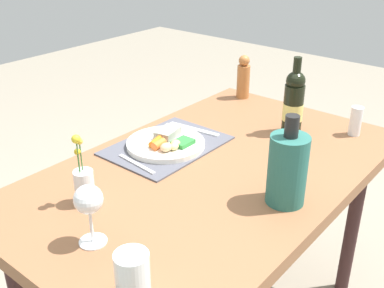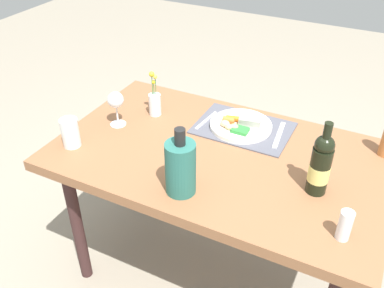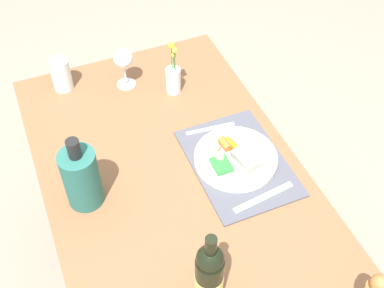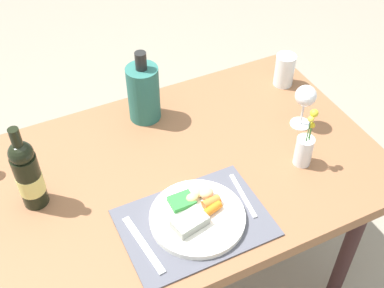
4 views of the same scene
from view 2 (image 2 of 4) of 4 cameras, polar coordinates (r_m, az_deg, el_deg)
ground_plane at (r=2.24m, az=2.96°, el=-16.60°), size 8.00×8.00×0.00m
dining_table at (r=1.78m, az=3.58°, el=-3.08°), size 1.33×0.81×0.73m
placemat at (r=1.89m, az=6.85°, el=2.14°), size 0.41×0.29×0.01m
dinner_plate at (r=1.88m, az=6.50°, el=2.55°), size 0.27×0.27×0.05m
fork at (r=1.86m, az=11.52°, el=1.20°), size 0.04×0.21×0.00m
knife at (r=1.92m, az=1.90°, el=3.17°), size 0.03×0.17×0.00m
wine_glass at (r=1.88m, az=-10.14°, el=5.63°), size 0.07×0.07×0.16m
flower_vase at (r=1.96m, az=-4.99°, el=5.55°), size 0.06×0.06×0.21m
water_tumbler at (r=1.81m, az=-15.88°, el=1.24°), size 0.07×0.07×0.12m
wine_bottle at (r=1.54m, az=16.76°, el=-2.68°), size 0.07×0.07×0.28m
cooler_bottle at (r=1.48m, az=-1.54°, el=-3.11°), size 0.11×0.11×0.26m
salt_shaker at (r=1.42m, az=19.71°, el=-10.18°), size 0.04×0.04×0.11m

